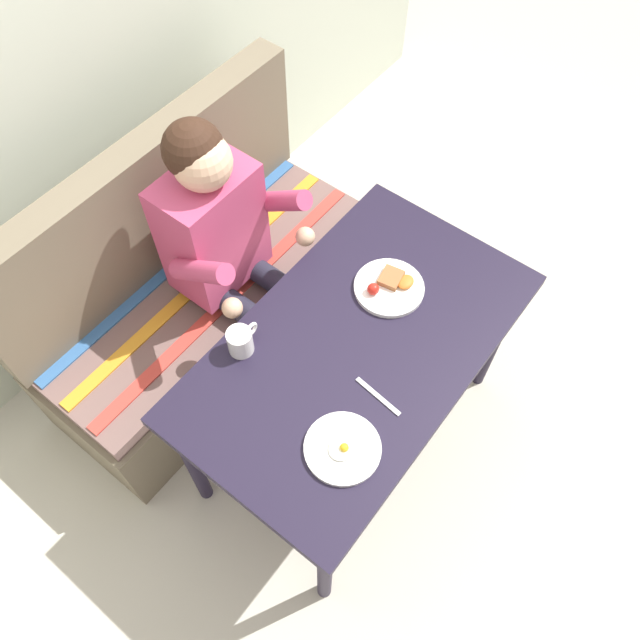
{
  "coord_description": "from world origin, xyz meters",
  "views": [
    {
      "loc": [
        -0.87,
        -0.53,
        2.46
      ],
      "look_at": [
        0.0,
        0.15,
        0.72
      ],
      "focal_mm": 35.76,
      "sensor_mm": 36.0,
      "label": 1
    }
  ],
  "objects_px": {
    "couch": "(201,293)",
    "fork": "(378,396)",
    "plate_breakfast": "(389,286)",
    "plate_eggs": "(343,448)",
    "coffee_mug": "(241,341)",
    "person": "(228,242)",
    "table": "(356,356)"
  },
  "relations": [
    {
      "from": "plate_eggs",
      "to": "fork",
      "type": "relative_size",
      "value": 1.31
    },
    {
      "from": "person",
      "to": "plate_eggs",
      "type": "distance_m",
      "value": 0.84
    },
    {
      "from": "person",
      "to": "couch",
      "type": "bearing_deg",
      "value": 104.8
    },
    {
      "from": "fork",
      "to": "plate_breakfast",
      "type": "bearing_deg",
      "value": 36.42
    },
    {
      "from": "table",
      "to": "couch",
      "type": "bearing_deg",
      "value": 90.0
    },
    {
      "from": "couch",
      "to": "coffee_mug",
      "type": "height_order",
      "value": "couch"
    },
    {
      "from": "table",
      "to": "person",
      "type": "bearing_deg",
      "value": 85.52
    },
    {
      "from": "plate_breakfast",
      "to": "fork",
      "type": "relative_size",
      "value": 1.37
    },
    {
      "from": "coffee_mug",
      "to": "fork",
      "type": "distance_m",
      "value": 0.45
    },
    {
      "from": "plate_breakfast",
      "to": "plate_eggs",
      "type": "xyz_separation_m",
      "value": [
        -0.54,
        -0.21,
        -0.0
      ]
    },
    {
      "from": "table",
      "to": "fork",
      "type": "height_order",
      "value": "fork"
    },
    {
      "from": "couch",
      "to": "fork",
      "type": "distance_m",
      "value": 1.01
    },
    {
      "from": "plate_eggs",
      "to": "person",
      "type": "bearing_deg",
      "value": 64.98
    },
    {
      "from": "plate_eggs",
      "to": "plate_breakfast",
      "type": "bearing_deg",
      "value": 21.53
    },
    {
      "from": "person",
      "to": "plate_eggs",
      "type": "bearing_deg",
      "value": -115.02
    },
    {
      "from": "coffee_mug",
      "to": "fork",
      "type": "xyz_separation_m",
      "value": [
        0.12,
        -0.43,
        -0.04
      ]
    },
    {
      "from": "person",
      "to": "plate_breakfast",
      "type": "relative_size",
      "value": 5.2
    },
    {
      "from": "plate_eggs",
      "to": "fork",
      "type": "height_order",
      "value": "plate_eggs"
    },
    {
      "from": "plate_breakfast",
      "to": "plate_eggs",
      "type": "bearing_deg",
      "value": -158.47
    },
    {
      "from": "person",
      "to": "coffee_mug",
      "type": "xyz_separation_m",
      "value": [
        -0.28,
        -0.32,
        0.04
      ]
    },
    {
      "from": "plate_breakfast",
      "to": "coffee_mug",
      "type": "height_order",
      "value": "coffee_mug"
    },
    {
      "from": "person",
      "to": "coffee_mug",
      "type": "bearing_deg",
      "value": -131.88
    },
    {
      "from": "fork",
      "to": "person",
      "type": "bearing_deg",
      "value": 84.51
    },
    {
      "from": "person",
      "to": "plate_eggs",
      "type": "relative_size",
      "value": 5.46
    },
    {
      "from": "person",
      "to": "fork",
      "type": "xyz_separation_m",
      "value": [
        -0.16,
        -0.75,
        -0.01
      ]
    },
    {
      "from": "couch",
      "to": "person",
      "type": "height_order",
      "value": "person"
    },
    {
      "from": "plate_eggs",
      "to": "fork",
      "type": "distance_m",
      "value": 0.2
    },
    {
      "from": "table",
      "to": "plate_breakfast",
      "type": "bearing_deg",
      "value": 10.1
    },
    {
      "from": "table",
      "to": "person",
      "type": "relative_size",
      "value": 0.99
    },
    {
      "from": "table",
      "to": "plate_breakfast",
      "type": "distance_m",
      "value": 0.25
    },
    {
      "from": "person",
      "to": "plate_eggs",
      "type": "xyz_separation_m",
      "value": [
        -0.36,
        -0.76,
        -0.0
      ]
    },
    {
      "from": "plate_breakfast",
      "to": "plate_eggs",
      "type": "height_order",
      "value": "plate_breakfast"
    }
  ]
}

